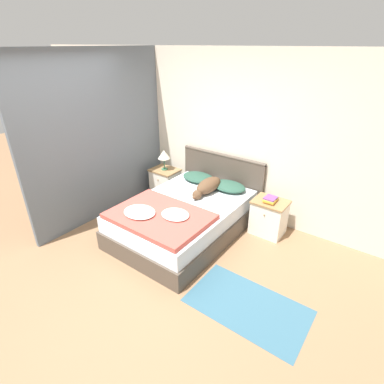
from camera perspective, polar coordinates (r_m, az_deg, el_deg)
The scene contains 14 objects.
ground_plane at distance 4.05m, azimuth -11.10°, elevation -13.84°, with size 16.00×16.00×0.00m, color #896647.
wall_back at distance 4.93m, azimuth 6.03°, elevation 10.99°, with size 9.00×0.06×2.55m.
wall_side_left at distance 5.04m, azimuth -14.83°, elevation 10.59°, with size 0.06×3.10×2.55m.
bed at distance 4.46m, azimuth -1.57°, elevation -5.07°, with size 1.44×2.06×0.51m.
headboard at distance 5.11m, azimuth 5.64°, elevation 2.38°, with size 1.52×0.06×0.97m.
nightstand_left at distance 5.54m, azimuth -5.09°, elevation 1.73°, with size 0.49×0.40×0.54m.
nightstand_right at distance 4.59m, azimuth 14.40°, elevation -4.64°, with size 0.49×0.40×0.54m.
pillow_left at distance 5.03m, azimuth 1.19°, elevation 2.82°, with size 0.56×0.40×0.12m.
pillow_right at distance 4.74m, azimuth 7.00°, elevation 1.10°, with size 0.56×0.40×0.12m.
quilt at distance 3.98m, azimuth -6.37°, elevation -4.50°, with size 1.28×0.93×0.12m.
dog at distance 4.62m, azimuth 3.05°, elevation 1.12°, with size 0.25×0.77×0.22m.
book_stack at distance 4.43m, azimuth 14.73°, elevation -1.40°, with size 0.17×0.23×0.07m.
table_lamp at distance 5.32m, azimuth -5.37°, elevation 7.06°, with size 0.22×0.22×0.37m.
rug at distance 3.57m, azimuth 10.50°, elevation -20.53°, with size 1.29×0.75×0.00m.
Camera 1 is at (2.40, -1.97, 2.59)m, focal length 28.00 mm.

